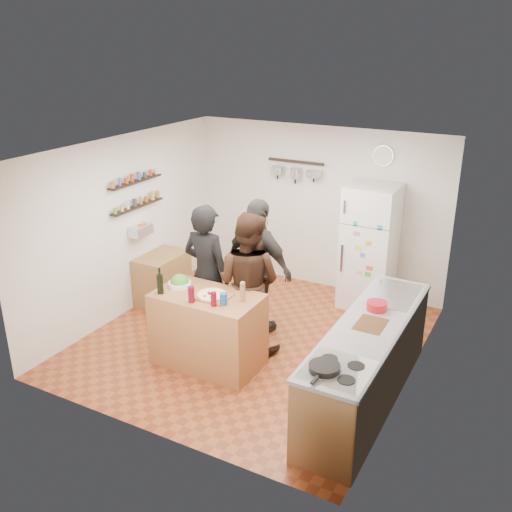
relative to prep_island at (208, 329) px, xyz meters
The scene contains 26 objects.
room_shell 1.38m from the prep_island, 79.62° to the left, with size 4.20×4.20×4.20m.
prep_island is the anchor object (origin of this frame).
pizza_board 0.47m from the prep_island, 14.04° to the right, with size 0.42×0.34×0.02m, color brown.
pizza 0.49m from the prep_island, 14.04° to the right, with size 0.34×0.34×0.02m, color beige.
salad_bowl 0.64m from the prep_island, behind, with size 0.27×0.27×0.05m, color white.
wine_bottle 0.79m from the prep_island, 156.25° to the right, with size 0.08×0.08×0.23m, color black.
wine_glass_near 0.60m from the prep_island, 101.77° to the right, with size 0.08×0.08×0.18m, color #540718.
wine_glass_far 0.61m from the prep_island, 42.27° to the right, with size 0.07×0.07×0.16m, color #580714.
pepper_mill 0.71m from the prep_island, ahead, with size 0.06×0.06×0.20m, color #965D3E.
salt_canister 0.61m from the prep_island, 21.80° to the right, with size 0.08×0.08×0.14m, color navy.
person_left 0.76m from the prep_island, 123.01° to the left, with size 0.67×0.44×1.83m, color black.
person_center 0.76m from the prep_island, 68.48° to the left, with size 0.87×0.68×1.79m, color black.
person_back 1.11m from the prep_island, 82.17° to the left, with size 1.07×0.45×1.83m, color #292624.
counter_run 1.91m from the prep_island, ahead, with size 0.63×2.63×0.90m, color #9E7042.
stove_top 2.11m from the prep_island, 22.24° to the right, with size 0.60×0.62×0.02m, color white.
skillet 2.05m from the prep_island, 25.16° to the right, with size 0.29×0.29×0.06m, color black.
sink 2.21m from the prep_island, 28.23° to the left, with size 0.50×0.80×0.03m, color silver.
cutting_board 1.97m from the prep_island, ahead, with size 0.30×0.40×0.02m, color #9A5F38.
red_bowl 2.00m from the prep_island, 16.41° to the left, with size 0.22×0.22×0.09m, color #A6131E.
fridge 2.76m from the prep_island, 64.99° to the left, with size 0.70×0.68×1.80m, color white.
wall_clock 3.47m from the prep_island, 67.63° to the left, with size 0.30×0.30×0.03m, color silver.
spice_shelf_lower 2.22m from the prep_island, 151.91° to the left, with size 0.12×1.00×0.03m, color black.
spice_shelf_upper 2.40m from the prep_island, 151.91° to the left, with size 0.12×1.00×0.03m, color black.
produce_basket 2.05m from the prep_island, 151.49° to the left, with size 0.18×0.35×0.14m, color silver.
side_table 1.91m from the prep_island, 143.54° to the left, with size 0.50×0.80×0.73m, color olive.
pot_rack 3.11m from the prep_island, 93.09° to the left, with size 0.90×0.04×0.04m, color black.
Camera 1 is at (3.15, -5.72, 3.74)m, focal length 40.00 mm.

